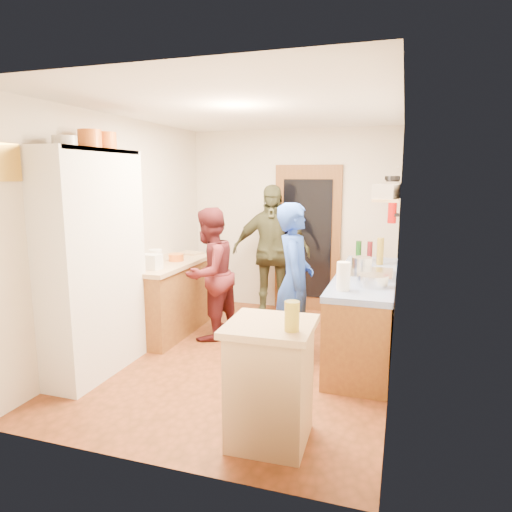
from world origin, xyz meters
The scene contains 44 objects.
floor centered at (0.00, 0.00, -0.01)m, with size 3.00×4.00×0.02m, color brown.
ceiling centered at (0.00, 0.00, 2.61)m, with size 3.00×4.00×0.02m, color silver.
wall_back centered at (0.00, 2.01, 1.30)m, with size 3.00×0.02×2.60m, color beige.
wall_front centered at (0.00, -2.01, 1.30)m, with size 3.00×0.02×2.60m, color beige.
wall_left centered at (-1.51, 0.00, 1.30)m, with size 0.02×4.00×2.60m, color beige.
wall_right centered at (1.51, 0.00, 1.30)m, with size 0.02×4.00×2.60m, color beige.
door_frame centered at (0.25, 1.97, 1.05)m, with size 0.95×0.06×2.10m, color brown.
door_glass centered at (0.25, 1.94, 1.05)m, with size 0.70×0.02×1.70m, color black.
hutch_body centered at (-1.30, -0.80, 1.10)m, with size 0.40×1.20×2.20m, color white.
hutch_top_shelf centered at (-1.30, -0.80, 2.18)m, with size 0.40×1.14×0.04m, color white.
plate_stack centered at (-1.30, -1.09, 2.24)m, with size 0.21×0.21×0.09m, color white.
orange_pot_a centered at (-1.30, -0.74, 2.29)m, with size 0.22×0.22×0.17m, color orange.
orange_pot_b centered at (-1.30, -0.49, 2.29)m, with size 0.19×0.19×0.17m, color orange.
left_counter_base centered at (-1.20, 0.45, 0.42)m, with size 0.60×1.40×0.85m, color brown.
left_counter_top centered at (-1.20, 0.45, 0.88)m, with size 0.64×1.44×0.05m, color tan.
toaster centered at (-1.15, 0.01, 0.99)m, with size 0.23×0.15×0.17m, color white.
kettle centered at (-1.25, 0.28, 0.99)m, with size 0.16×0.16×0.18m, color white.
orange_bowl centered at (-1.12, 0.55, 0.94)m, with size 0.19×0.19×0.08m, color orange.
chopping_board centered at (-1.18, 1.07, 0.91)m, with size 0.30×0.22×0.03m, color tan.
right_counter_base centered at (1.20, 0.50, 0.42)m, with size 0.60×2.20×0.84m, color brown.
right_counter_top centered at (1.20, 0.50, 0.87)m, with size 0.62×2.22×0.06m, color #153DAB.
hob centered at (1.20, 0.42, 0.92)m, with size 0.55×0.58×0.04m, color silver.
pot_on_hob centered at (1.15, 0.49, 1.01)m, with size 0.22×0.22×0.14m, color silver.
bottle_a centered at (1.05, 1.16, 1.03)m, with size 0.07×0.07×0.26m, color #143F14.
bottle_b centered at (1.18, 1.21, 1.03)m, with size 0.06×0.06×0.26m, color #591419.
bottle_c centered at (1.31, 1.08, 1.06)m, with size 0.08×0.08×0.32m, color olive.
paper_towel centered at (1.05, -0.31, 1.03)m, with size 0.12×0.12×0.27m, color white.
mixing_bowl centered at (1.30, -0.06, 0.96)m, with size 0.29×0.29×0.11m, color silver.
island_base centered at (0.68, -1.46, 0.43)m, with size 0.55×0.55×0.86m, color tan.
island_top centered at (0.68, -1.46, 0.89)m, with size 0.62×0.62×0.05m, color tan.
cutting_board centered at (0.63, -1.42, 0.90)m, with size 0.35×0.28×0.02m, color white.
oil_jar centered at (0.87, -1.58, 1.01)m, with size 0.10×0.10×0.21m, color #AD9E2D.
pan_rail centered at (1.46, 1.52, 2.05)m, with size 0.02×0.02×0.65m, color silver.
pan_hang_a centered at (1.40, 1.35, 1.92)m, with size 0.18×0.18×0.05m, color black.
pan_hang_b centered at (1.40, 1.55, 1.90)m, with size 0.16×0.16×0.05m, color black.
pan_hang_c centered at (1.40, 1.75, 1.91)m, with size 0.17×0.17×0.05m, color black.
wall_shelf centered at (1.37, 0.45, 1.70)m, with size 0.26×0.42×0.03m, color tan.
radio centered at (1.37, 0.45, 1.79)m, with size 0.22×0.30×0.15m, color silver.
ext_bracket centered at (1.47, 1.70, 1.45)m, with size 0.06×0.10×0.04m, color black.
fire_extinguisher centered at (1.41, 1.70, 1.50)m, with size 0.11×0.11×0.32m, color red.
picture_frame centered at (-1.48, -1.55, 2.05)m, with size 0.03×0.25×0.30m, color gold.
person_hob centered at (0.52, 0.14, 0.84)m, with size 0.61×0.40×1.67m, color #2041A7.
person_left centered at (-0.58, 0.47, 0.79)m, with size 0.77×0.60×1.58m, color #4A171A.
person_back centered at (-0.15, 1.49, 0.92)m, with size 1.07×0.45×1.83m, color #393923.
Camera 1 is at (1.54, -4.46, 1.94)m, focal length 32.00 mm.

